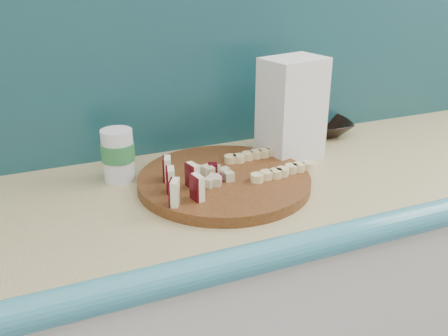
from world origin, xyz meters
TOP-DOWN VIEW (x-y plane):
  - backsplash at (0.10, 1.79)m, footprint 2.20×0.02m
  - cutting_board at (0.17, 1.51)m, footprint 0.45×0.45m
  - apple_wedges at (0.05, 1.46)m, footprint 0.08×0.16m
  - apple_chunks at (0.15, 1.51)m, footprint 0.07×0.06m
  - banana_slices at (0.30, 1.52)m, footprint 0.19×0.17m
  - brown_bowl at (0.59, 1.74)m, footprint 0.20×0.20m
  - flour_bag at (0.41, 1.61)m, footprint 0.18×0.14m
  - canister at (-0.05, 1.63)m, footprint 0.08×0.08m
  - banana_peel at (0.13, 1.64)m, footprint 0.24×0.20m

SIDE VIEW (x-z plane):
  - banana_peel at x=0.13m, z-range 0.91..0.92m
  - cutting_board at x=0.17m, z-range 0.91..0.94m
  - brown_bowl at x=0.59m, z-range 0.91..0.95m
  - banana_slices at x=0.30m, z-range 0.94..0.95m
  - apple_chunks at x=0.15m, z-range 0.94..0.96m
  - apple_wedges at x=0.05m, z-range 0.94..0.99m
  - canister at x=-0.05m, z-range 0.91..1.04m
  - flour_bag at x=0.41m, z-range 0.91..1.18m
  - backsplash at x=0.10m, z-range 0.91..1.41m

